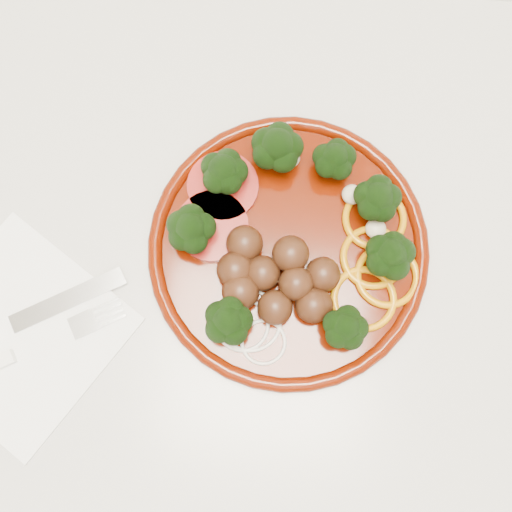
{
  "coord_description": "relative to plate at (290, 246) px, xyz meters",
  "views": [
    {
      "loc": [
        -0.04,
        1.59,
        1.5
      ],
      "look_at": [
        -0.04,
        1.71,
        0.92
      ],
      "focal_mm": 45.0,
      "sensor_mm": 36.0,
      "label": 1
    }
  ],
  "objects": [
    {
      "name": "napkin",
      "position": [
        -0.25,
        -0.1,
        -0.02
      ],
      "size": [
        0.23,
        0.23,
        0.0
      ],
      "primitive_type": "cube",
      "rotation": [
        0.0,
        0.0,
        0.97
      ],
      "color": "white",
      "rests_on": "counter"
    },
    {
      "name": "plate",
      "position": [
        0.0,
        0.0,
        0.0
      ],
      "size": [
        0.27,
        0.27,
        0.06
      ],
      "rotation": [
        0.0,
        0.0,
        -0.42
      ],
      "color": "#490E01",
      "rests_on": "counter"
    },
    {
      "name": "counter",
      "position": [
        0.01,
        -0.02,
        -0.47
      ],
      "size": [
        2.4,
        0.6,
        0.9
      ],
      "color": "white",
      "rests_on": "ground"
    }
  ]
}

